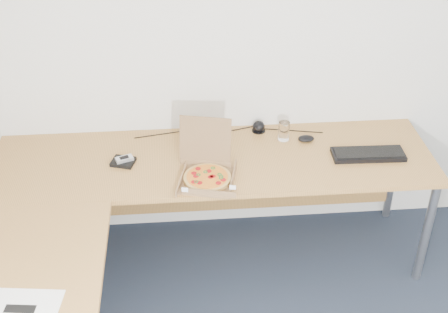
{
  "coord_description": "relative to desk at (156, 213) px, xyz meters",
  "views": [
    {
      "loc": [
        -0.68,
        -1.45,
        2.63
      ],
      "look_at": [
        -0.45,
        1.28,
        0.82
      ],
      "focal_mm": 48.69,
      "sensor_mm": 36.0,
      "label": 1
    }
  ],
  "objects": [
    {
      "name": "pizza_box",
      "position": [
        0.28,
        0.23,
        0.06
      ],
      "size": [
        0.28,
        0.33,
        0.29
      ],
      "rotation": [
        0.0,
        0.0,
        -0.22
      ],
      "color": "olive",
      "rests_on": "desk"
    },
    {
      "name": "desk",
      "position": [
        0.0,
        0.0,
        0.0
      ],
      "size": [
        2.5,
        2.2,
        0.73
      ],
      "color": "#B07A3C",
      "rests_on": "ground"
    },
    {
      "name": "keyboard",
      "position": [
        1.2,
        0.38,
        0.04
      ],
      "size": [
        0.41,
        0.16,
        0.03
      ],
      "primitive_type": "cube",
      "rotation": [
        0.0,
        0.0,
        -0.03
      ],
      "color": "black",
      "rests_on": "desk"
    },
    {
      "name": "drinking_glass",
      "position": [
        0.75,
        0.6,
        0.09
      ],
      "size": [
        0.07,
        0.07,
        0.12
      ],
      "primitive_type": "cylinder",
      "color": "white",
      "rests_on": "desk"
    },
    {
      "name": "room_shell",
      "position": [
        0.82,
        -0.97,
        0.55
      ],
      "size": [
        3.5,
        3.5,
        2.5
      ],
      "primitive_type": null,
      "color": "silver",
      "rests_on": "ground"
    },
    {
      "name": "mouse",
      "position": [
        0.88,
        0.57,
        0.05
      ],
      "size": [
        0.11,
        0.09,
        0.03
      ],
      "primitive_type": "ellipsoid",
      "rotation": [
        0.0,
        0.0,
        0.38
      ],
      "color": "black",
      "rests_on": "desk"
    },
    {
      "name": "cable_bundle",
      "position": [
        0.41,
        0.71,
        0.03
      ],
      "size": [
        0.55,
        0.11,
        0.01
      ],
      "primitive_type": null,
      "rotation": [
        0.0,
        0.0,
        0.14
      ],
      "color": "black",
      "rests_on": "desk"
    },
    {
      "name": "phone",
      "position": [
        -0.17,
        0.42,
        0.06
      ],
      "size": [
        0.11,
        0.08,
        0.02
      ],
      "primitive_type": "cube",
      "rotation": [
        0.0,
        0.0,
        0.36
      ],
      "color": "#B2B5BA",
      "rests_on": "wallet"
    },
    {
      "name": "paper_sheet",
      "position": [
        -0.55,
        -0.63,
        0.03
      ],
      "size": [
        0.35,
        0.27,
        0.0
      ],
      "primitive_type": "cube",
      "rotation": [
        0.0,
        0.0,
        -0.12
      ],
      "color": "white",
      "rests_on": "desk"
    },
    {
      "name": "wallet",
      "position": [
        -0.18,
        0.42,
        0.04
      ],
      "size": [
        0.15,
        0.13,
        0.02
      ],
      "primitive_type": "cube",
      "rotation": [
        0.0,
        0.0,
        -0.3
      ],
      "color": "black",
      "rests_on": "desk"
    },
    {
      "name": "dome_speaker",
      "position": [
        0.62,
        0.71,
        0.06
      ],
      "size": [
        0.08,
        0.08,
        0.07
      ],
      "primitive_type": "ellipsoid",
      "color": "black",
      "rests_on": "desk"
    }
  ]
}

